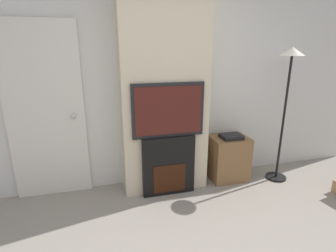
{
  "coord_description": "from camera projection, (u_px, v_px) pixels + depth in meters",
  "views": [
    {
      "loc": [
        -0.73,
        -1.18,
        1.76
      ],
      "look_at": [
        0.0,
        1.63,
        0.87
      ],
      "focal_mm": 28.0,
      "sensor_mm": 36.0,
      "label": 1
    }
  ],
  "objects": [
    {
      "name": "floor_lamp",
      "position": [
        288.0,
        82.0,
        3.25
      ],
      "size": [
        0.29,
        0.29,
        1.75
      ],
      "color": "black",
      "rests_on": "ground_plane"
    },
    {
      "name": "chimney_breast",
      "position": [
        164.0,
        82.0,
        3.07
      ],
      "size": [
        1.03,
        0.37,
        2.7
      ],
      "color": "beige",
      "rests_on": "ground_plane"
    },
    {
      "name": "television",
      "position": [
        168.0,
        110.0,
        2.98
      ],
      "size": [
        0.84,
        0.07,
        0.63
      ],
      "color": "black",
      "rests_on": "fireplace"
    },
    {
      "name": "fireplace",
      "position": [
        168.0,
        165.0,
        3.19
      ],
      "size": [
        0.64,
        0.15,
        0.74
      ],
      "color": "black",
      "rests_on": "ground_plane"
    },
    {
      "name": "wall_back",
      "position": [
        160.0,
        80.0,
        3.27
      ],
      "size": [
        6.0,
        0.06,
        2.7
      ],
      "color": "silver",
      "rests_on": "ground_plane"
    },
    {
      "name": "entry_door",
      "position": [
        46.0,
        113.0,
        2.99
      ],
      "size": [
        0.85,
        0.09,
        2.04
      ],
      "color": "silver",
      "rests_on": "ground_plane"
    },
    {
      "name": "media_stand",
      "position": [
        228.0,
        158.0,
        3.55
      ],
      "size": [
        0.49,
        0.39,
        0.65
      ],
      "color": "brown",
      "rests_on": "ground_plane"
    }
  ]
}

